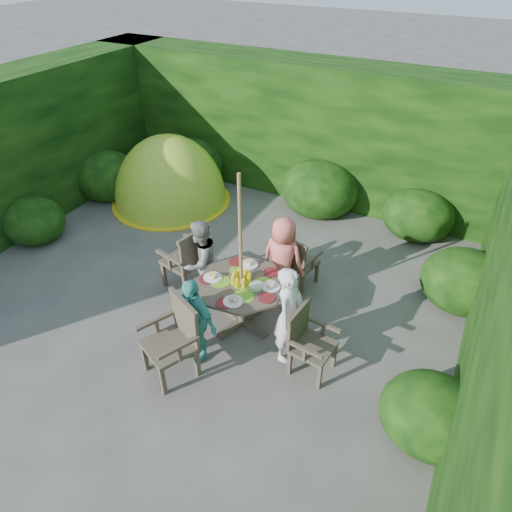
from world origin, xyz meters
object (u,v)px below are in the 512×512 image
at_px(child_right, 289,315).
at_px(dome_tent, 171,201).
at_px(garden_chair_right, 308,341).
at_px(child_front, 193,320).
at_px(child_back, 283,259).
at_px(child_left, 201,261).
at_px(garden_chair_front, 175,338).
at_px(garden_chair_left, 188,258).
at_px(patio_table, 242,289).
at_px(parasol_pole, 241,256).
at_px(garden_chair_back, 297,261).

relative_size(child_right, dome_tent, 0.47).
distance_m(garden_chair_right, child_front, 1.36).
bearing_deg(child_front, child_back, 84.36).
height_order(garden_chair_right, child_left, child_left).
bearing_deg(garden_chair_front, garden_chair_left, 143.86).
xyz_separation_m(patio_table, child_front, (-0.23, -0.77, 0.01)).
height_order(child_right, child_front, child_right).
bearing_deg(dome_tent, parasol_pole, -18.97).
bearing_deg(patio_table, garden_chair_left, 163.37).
distance_m(parasol_pole, child_back, 0.92).
height_order(parasol_pole, garden_chair_right, parasol_pole).
xyz_separation_m(garden_chair_front, child_right, (1.06, 0.83, 0.13)).
height_order(child_right, dome_tent, dome_tent).
bearing_deg(child_front, garden_chair_right, 29.76).
height_order(garden_chair_left, child_front, child_front).
bearing_deg(child_back, garden_chair_left, 23.22).
bearing_deg(garden_chair_back, parasol_pole, 85.03).
bearing_deg(garden_chair_front, child_left, 135.32).
relative_size(garden_chair_left, child_left, 0.79).
bearing_deg(garden_chair_back, garden_chair_left, 40.33).
xyz_separation_m(garden_chair_left, child_front, (0.82, -1.08, 0.07)).
bearing_deg(child_right, garden_chair_back, 18.82).
height_order(child_right, child_back, child_right).
relative_size(parasol_pole, child_back, 1.72).
bearing_deg(garden_chair_left, parasol_pole, 85.28).
xyz_separation_m(garden_chair_back, dome_tent, (-3.20, 1.27, -0.45)).
xyz_separation_m(garden_chair_left, child_left, (0.28, -0.09, 0.10)).
bearing_deg(garden_chair_back, child_left, 49.26).
xyz_separation_m(child_left, child_back, (0.99, 0.54, 0.02)).
xyz_separation_m(garden_chair_right, child_right, (-0.29, 0.10, 0.20)).
bearing_deg(parasol_pole, patio_table, -3.53).
bearing_deg(child_right, dome_tent, 54.50).
bearing_deg(garden_chair_back, garden_chair_right, 129.84).
bearing_deg(child_front, patio_table, 84.07).
xyz_separation_m(parasol_pole, child_right, (0.77, -0.23, -0.45)).
relative_size(child_left, child_back, 0.97).
bearing_deg(patio_table, parasol_pole, 176.47).
bearing_deg(child_front, child_left, 129.36).
xyz_separation_m(garden_chair_right, dome_tent, (-3.94, 2.66, -0.45)).
xyz_separation_m(patio_table, garden_chair_front, (-0.30, -1.05, -0.06)).
height_order(child_left, child_front, child_left).
bearing_deg(child_back, garden_chair_front, 77.66).
height_order(garden_chair_left, child_left, child_left).
height_order(parasol_pole, child_left, parasol_pole).
distance_m(child_left, dome_tent, 3.05).
relative_size(garden_chair_left, child_back, 0.76).
xyz_separation_m(garden_chair_back, child_front, (-0.54, -1.83, 0.14)).
height_order(patio_table, child_left, child_left).
distance_m(patio_table, child_left, 0.80).
height_order(parasol_pole, garden_chair_left, parasol_pole).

